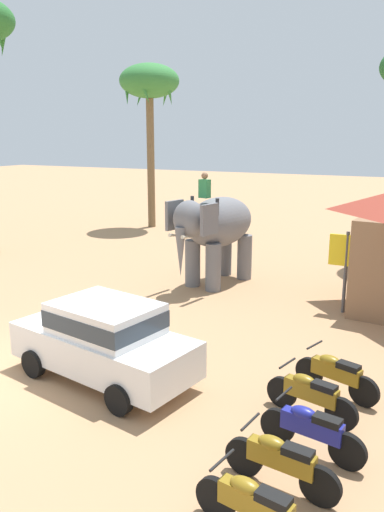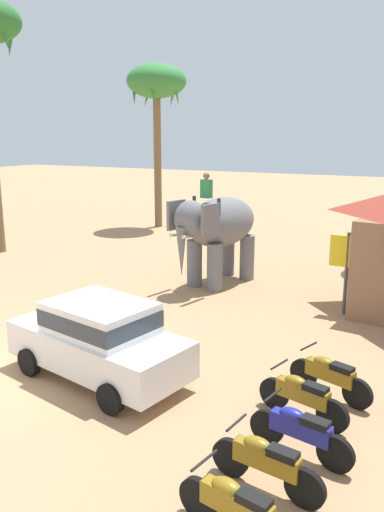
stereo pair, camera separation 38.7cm
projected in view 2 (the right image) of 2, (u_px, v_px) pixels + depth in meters
The scene contains 10 objects.
ground_plane at pixel (17, 370), 11.25m from camera, with size 120.00×120.00×0.00m, color tan.
car_sedan_foreground at pixel (99, 337), 10.67m from camera, with size 4.33×2.38×1.70m.
elephant_with_mahout at pixel (217, 228), 17.33m from camera, with size 2.29×4.01×3.88m.
motorcycle_nearest_camera at pixel (236, 508), 6.43m from camera, with size 1.79×0.56×0.94m.
motorcycle_second_in_row at pixel (266, 462), 7.33m from camera, with size 1.80×0.55×0.94m.
motorcycle_mid_row at pixel (300, 431), 8.11m from camera, with size 1.79×0.56×0.94m.
motorcycle_fourth_in_row at pixel (302, 396), 9.19m from camera, with size 1.77×0.65×0.94m.
motorcycle_far_in_row at pixel (330, 375), 9.98m from camera, with size 1.75×0.74×0.94m.
palm_tree_left_of_road at pixel (156, 86), 27.23m from camera, with size 3.20×3.20×8.77m.
signboard_yellow at pixel (347, 257), 14.41m from camera, with size 1.00×0.10×2.40m.
Camera 2 is at (8.35, -7.27, 5.04)m, focal length 35.79 mm.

